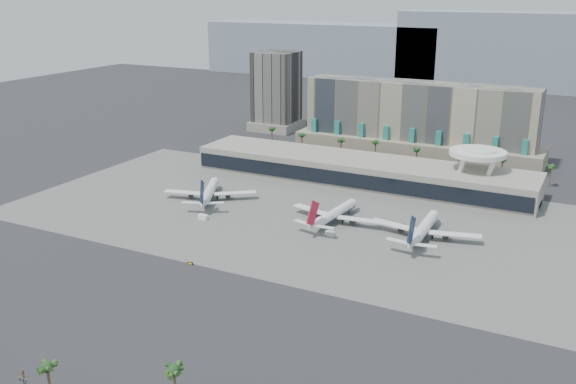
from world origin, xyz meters
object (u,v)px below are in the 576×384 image
at_px(airliner_left, 209,192).
at_px(service_vehicle_a, 203,217).
at_px(airliner_centre, 335,214).
at_px(taxiway_sign, 190,263).
at_px(airliner_right, 423,229).
at_px(service_vehicle_b, 330,234).

bearing_deg(airliner_left, service_vehicle_a, -86.93).
relative_size(airliner_centre, taxiway_sign, 19.80).
bearing_deg(airliner_right, airliner_left, 177.58).
bearing_deg(airliner_right, service_vehicle_a, -168.02).
xyz_separation_m(airliner_centre, service_vehicle_b, (4.47, -14.78, -2.81)).
bearing_deg(service_vehicle_a, service_vehicle_b, 8.11).
bearing_deg(taxiway_sign, service_vehicle_a, 102.80).
bearing_deg(taxiway_sign, airliner_centre, 49.65).
xyz_separation_m(service_vehicle_a, service_vehicle_b, (55.07, 7.02, -0.05)).
xyz_separation_m(airliner_centre, taxiway_sign, (-28.62, -62.30, -3.27)).
distance_m(airliner_centre, service_vehicle_b, 15.69).
height_order(airliner_left, airliner_centre, airliner_left).
bearing_deg(airliner_right, airliner_centre, 177.64).
bearing_deg(service_vehicle_b, service_vehicle_a, -149.79).
relative_size(service_vehicle_a, service_vehicle_b, 1.11).
bearing_deg(airliner_centre, airliner_left, -175.38).
xyz_separation_m(airliner_right, taxiway_sign, (-66.17, -61.81, -3.48)).
xyz_separation_m(airliner_left, airliner_right, (100.05, -1.41, 0.12)).
xyz_separation_m(airliner_left, taxiway_sign, (33.88, -63.22, -3.36)).
xyz_separation_m(airliner_centre, service_vehicle_a, (-50.59, -21.80, -2.76)).
bearing_deg(service_vehicle_a, airliner_centre, 24.15).
relative_size(service_vehicle_a, taxiway_sign, 1.87).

